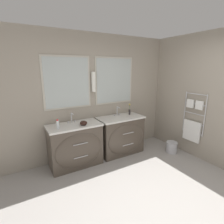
% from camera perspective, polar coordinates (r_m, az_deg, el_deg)
% --- Properties ---
extents(ground_plane, '(16.00, 16.00, 0.00)m').
position_cam_1_polar(ground_plane, '(2.81, 18.95, -29.40)').
color(ground_plane, '#9E9993').
extents(wall_back, '(5.05, 0.17, 2.60)m').
position_cam_1_polar(wall_back, '(3.85, -4.71, 5.36)').
color(wall_back, '#9E9384').
rests_on(wall_back, ground_plane).
extents(wall_right, '(0.13, 4.24, 2.60)m').
position_cam_1_polar(wall_right, '(4.11, 26.34, 4.13)').
color(wall_right, '#9E9384').
rests_on(wall_right, ground_plane).
extents(vanity_left, '(1.02, 0.59, 0.85)m').
position_cam_1_polar(vanity_left, '(3.56, -11.77, -10.61)').
color(vanity_left, '#4C4238').
rests_on(vanity_left, ground_plane).
extents(vanity_right, '(1.02, 0.59, 0.85)m').
position_cam_1_polar(vanity_right, '(3.99, 2.96, -7.53)').
color(vanity_right, '#4C4238').
rests_on(vanity_right, ground_plane).
extents(faucet_left, '(0.17, 0.13, 0.21)m').
position_cam_1_polar(faucet_left, '(3.53, -13.03, -1.89)').
color(faucet_left, silver).
rests_on(faucet_left, vanity_left).
extents(faucet_right, '(0.17, 0.13, 0.21)m').
position_cam_1_polar(faucet_right, '(3.96, 1.79, 0.24)').
color(faucet_right, silver).
rests_on(faucet_right, vanity_right).
extents(toiletry_bottle, '(0.05, 0.05, 0.18)m').
position_cam_1_polar(toiletry_bottle, '(3.26, -17.29, -3.92)').
color(toiletry_bottle, silver).
rests_on(toiletry_bottle, vanity_left).
extents(amenity_bowl, '(0.14, 0.14, 0.09)m').
position_cam_1_polar(amenity_bowl, '(3.36, -9.28, -3.56)').
color(amenity_bowl, black).
rests_on(amenity_bowl, vanity_left).
extents(flower_vase, '(0.04, 0.04, 0.26)m').
position_cam_1_polar(flower_vase, '(4.07, 5.73, 0.53)').
color(flower_vase, '#332D2D').
rests_on(flower_vase, vanity_right).
extents(waste_bin, '(0.25, 0.25, 0.25)m').
position_cam_1_polar(waste_bin, '(4.34, 18.89, -10.74)').
color(waste_bin, '#B7B7BC').
rests_on(waste_bin, ground_plane).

